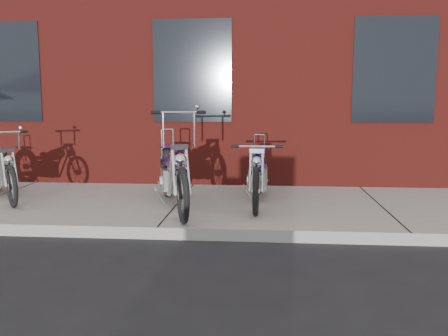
{
  "coord_description": "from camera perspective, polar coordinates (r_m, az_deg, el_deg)",
  "views": [
    {
      "loc": [
        1.27,
        -5.49,
        1.67
      ],
      "look_at": [
        0.75,
        0.8,
        0.78
      ],
      "focal_mm": 38.0,
      "sensor_mm": 36.0,
      "label": 1
    }
  ],
  "objects": [
    {
      "name": "building_brick",
      "position": [
        13.75,
        -0.66,
        17.81
      ],
      "size": [
        22.0,
        10.0,
        8.0
      ],
      "primitive_type": "cube",
      "color": "maroon",
      "rests_on": "ground"
    },
    {
      "name": "chopper_third",
      "position": [
        8.21,
        -25.09,
        -0.63
      ],
      "size": [
        1.41,
        1.75,
        1.09
      ],
      "rotation": [
        0.0,
        0.0,
        -0.9
      ],
      "color": "black",
      "rests_on": "sidewalk"
    },
    {
      "name": "chopper_purple",
      "position": [
        6.81,
        -6.09,
        -1.03
      ],
      "size": [
        0.93,
        2.41,
        1.4
      ],
      "rotation": [
        0.0,
        0.0,
        -1.26
      ],
      "color": "black",
      "rests_on": "sidewalk"
    },
    {
      "name": "chopper_blue",
      "position": [
        7.13,
        4.12,
        -0.95
      ],
      "size": [
        0.55,
        2.26,
        0.98
      ],
      "rotation": [
        0.0,
        0.0,
        -1.59
      ],
      "color": "black",
      "rests_on": "sidewalk"
    },
    {
      "name": "sidewalk",
      "position": [
        7.28,
        -5.44,
        -4.64
      ],
      "size": [
        22.0,
        3.0,
        0.15
      ],
      "primitive_type": "cube",
      "color": "gray",
      "rests_on": "ground"
    },
    {
      "name": "ground",
      "position": [
        5.87,
        -8.03,
        -8.53
      ],
      "size": [
        120.0,
        120.0,
        0.0
      ],
      "primitive_type": "plane",
      "color": "black",
      "rests_on": "ground"
    }
  ]
}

